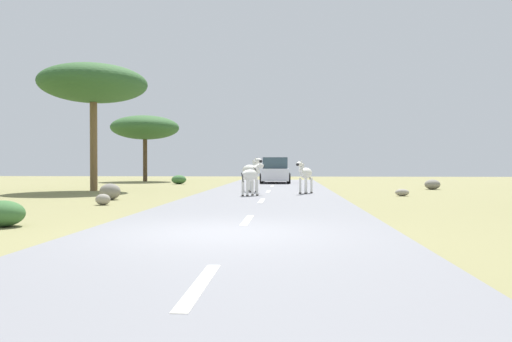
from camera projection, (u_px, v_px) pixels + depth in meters
The scene contains 16 objects.
ground_plane at pixel (221, 235), 9.16m from camera, with size 90.00×90.00×0.00m, color olive.
road at pixel (238, 234), 9.14m from camera, with size 6.00×64.00×0.05m, color slate.
lane_markings at pixel (232, 241), 8.14m from camera, with size 0.16×56.00×0.01m.
zebra_0 at pixel (305, 174), 21.55m from camera, with size 0.87×1.44×1.45m.
zebra_1 at pixel (251, 171), 22.70m from camera, with size 1.16×1.52×1.61m.
zebra_2 at pixel (251, 175), 19.95m from camera, with size 1.01×1.28×1.37m.
car_0 at pixel (275, 171), 33.80m from camera, with size 2.07×4.36×1.74m.
tree_1 at pixel (93, 84), 24.66m from camera, with size 5.32×5.32×6.28m.
tree_5 at pixel (145, 128), 38.31m from camera, with size 5.25×5.25×5.10m.
bush_2 at pixel (2, 214), 10.36m from camera, with size 0.92×0.83×0.55m, color #386633.
bush_3 at pixel (179, 180), 33.11m from camera, with size 0.99×0.89×0.59m, color #386633.
rock_0 at pixel (402, 192), 20.50m from camera, with size 0.57×0.41×0.30m, color gray.
rock_1 at pixel (103, 199), 15.95m from camera, with size 0.48×0.43×0.36m, color gray.
rock_2 at pixel (432, 184), 25.91m from camera, with size 0.79×0.78×0.52m, color gray.
rock_3 at pixel (110, 192), 18.33m from camera, with size 0.77×0.72×0.60m, color gray.
rock_4 at pixel (429, 184), 29.15m from camera, with size 0.44×0.48×0.35m, color #A89E8C.
Camera 1 is at (1.25, -9.08, 1.31)m, focal length 34.70 mm.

